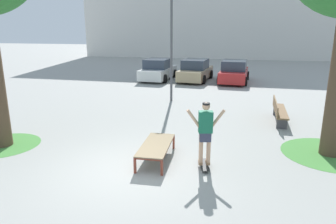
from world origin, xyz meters
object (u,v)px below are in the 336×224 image
Objects in this scene: skater at (205,129)px; car_white at (158,70)px; car_tan at (196,71)px; light_post at (171,23)px; car_red at (234,72)px; skateboard at (204,165)px; park_bench at (279,111)px; skate_box at (156,146)px.

car_white is at bearing 109.41° from skater.
car_white is 0.99× the size of car_tan.
car_red is at bearing 65.33° from light_post.
skater is at bearing 102.84° from skateboard.
car_white and car_red have the same top height.
car_white reaches higher than park_bench.
skate_box is 1.44m from skateboard.
skater is at bearing -8.90° from skate_box.
skater is 14.69m from car_white.
car_red is at bearing 1.12° from car_white.
light_post is at bearing 108.70° from skateboard.
car_red is at bearing 88.18° from skater.
park_bench is (2.39, 4.90, 0.37)m from skateboard.
skateboard is at bearing -71.30° from light_post.
skate_box is 8.11m from light_post.
car_white is (-3.50, 13.64, 0.28)m from skate_box.
car_red is 0.74× the size of light_post.
park_bench is 0.41× the size of light_post.
skateboard is 14.70m from car_white.
skater is at bearing -70.59° from car_white.
car_red is at bearing -2.23° from car_tan.
car_red reaches higher than skate_box.
skateboard is at bearing -81.02° from car_tan.
skater is at bearing -71.30° from light_post.
skate_box is 0.45× the size of car_tan.
car_tan is (-0.84, 13.84, 0.28)m from skate_box.
car_white is at bearing 109.41° from skateboard.
car_red is 7.79m from light_post.
car_white reaches higher than skate_box.
park_bench is at bearing 64.00° from skateboard.
skater reaches higher than car_tan.
park_bench is (7.27, -8.95, -0.24)m from car_white.
car_tan reaches higher than park_bench.
park_bench is (1.95, -9.06, -0.24)m from car_red.
skateboard is 0.19× the size of car_white.
car_red is at bearing 88.18° from skateboard.
light_post reaches higher than car_white.
light_post is (2.35, -6.37, 3.13)m from car_white.
car_white reaches higher than skateboard.
light_post is at bearing 108.70° from skater.
light_post is (-4.92, 2.58, 3.38)m from park_bench.
park_bench is at bearing -63.27° from car_tan.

